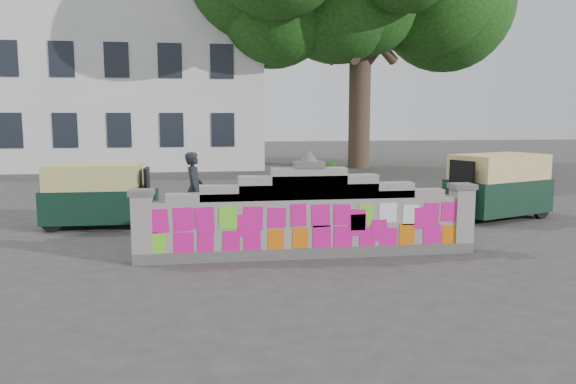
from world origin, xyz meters
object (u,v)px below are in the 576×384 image
rickshaw_right (496,185)px  rickshaw_left (98,194)px  cyclist_rider (194,199)px  cyclist_bike (195,214)px  pedestrian (331,196)px

rickshaw_right → rickshaw_left: bearing=-23.2°
cyclist_rider → rickshaw_right: (7.65, 0.91, 0.06)m
cyclist_rider → cyclist_bike: bearing=0.0°
pedestrian → rickshaw_left: 5.52m
pedestrian → rickshaw_left: bearing=-145.1°
cyclist_rider → rickshaw_left: cyclist_rider is taller
pedestrian → rickshaw_left: size_ratio=0.59×
cyclist_rider → pedestrian: cyclist_rider is taller
cyclist_bike → rickshaw_right: bearing=-78.8°
cyclist_bike → rickshaw_left: 2.64m
cyclist_rider → rickshaw_left: (-2.28, 1.29, -0.02)m
pedestrian → rickshaw_right: size_ratio=0.52×
rickshaw_left → rickshaw_right: rickshaw_right is taller
rickshaw_right → cyclist_bike: bearing=-14.2°
cyclist_rider → pedestrian: 3.09m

